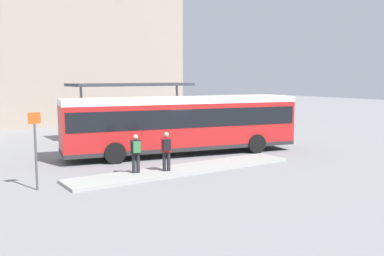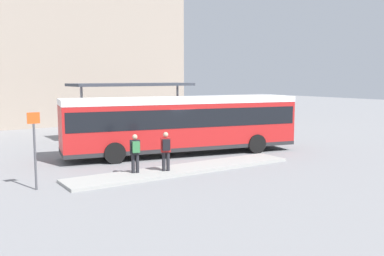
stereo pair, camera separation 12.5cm
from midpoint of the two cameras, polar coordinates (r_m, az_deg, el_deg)
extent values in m
plane|color=gray|center=(22.57, -1.46, -3.51)|extent=(120.00, 120.00, 0.00)
cube|color=#9E9E99|center=(18.64, -1.14, -5.52)|extent=(10.50, 1.80, 0.12)
cube|color=red|center=(22.33, -1.47, 0.73)|extent=(12.50, 4.83, 2.66)
cube|color=white|center=(22.24, -1.48, 3.75)|extent=(12.52, 4.86, 0.30)
cube|color=black|center=(22.30, -1.47, 1.54)|extent=(12.27, 4.81, 0.93)
cube|color=black|center=(25.09, 11.73, 1.98)|extent=(0.53, 2.18, 1.02)
cube|color=#28282B|center=(22.49, -1.46, -2.39)|extent=(12.51, 4.84, 0.20)
cylinder|color=black|center=(25.06, 5.78, -1.34)|extent=(1.05, 0.48, 1.01)
cylinder|color=black|center=(23.07, 8.44, -2.08)|extent=(1.05, 0.48, 1.01)
cylinder|color=black|center=(22.59, -11.58, -2.34)|extent=(1.05, 0.48, 1.01)
cylinder|color=black|center=(20.36, -10.41, -3.30)|extent=(1.05, 0.48, 1.01)
cylinder|color=#232328|center=(17.74, -7.97, -4.73)|extent=(0.15, 0.15, 0.78)
cylinder|color=#232328|center=(17.78, -7.41, -4.70)|extent=(0.15, 0.15, 0.78)
cube|color=black|center=(17.64, -7.72, -2.54)|extent=(0.43, 0.30, 0.59)
cube|color=#337542|center=(17.44, -7.59, -2.54)|extent=(0.33, 0.26, 0.45)
sphere|color=tan|center=(17.57, -7.74, -1.19)|extent=(0.21, 0.21, 0.21)
cylinder|color=#232328|center=(17.99, -3.90, -4.48)|extent=(0.15, 0.15, 0.80)
cylinder|color=#232328|center=(18.01, -3.33, -4.46)|extent=(0.15, 0.15, 0.80)
cube|color=#B21E1E|center=(17.88, -3.63, -2.26)|extent=(0.45, 0.36, 0.60)
cube|color=black|center=(17.67, -3.55, -2.27)|extent=(0.35, 0.30, 0.46)
sphere|color=tan|center=(17.82, -3.64, -0.89)|extent=(0.22, 0.22, 0.22)
torus|color=black|center=(31.23, 7.09, -0.07)|extent=(0.05, 0.69, 0.69)
torus|color=black|center=(31.94, 6.01, 0.09)|extent=(0.05, 0.69, 0.69)
cylinder|color=#2847AD|center=(31.56, 6.55, 0.42)|extent=(0.04, 0.72, 0.04)
cylinder|color=#2847AD|center=(31.69, 6.35, 0.34)|extent=(0.04, 0.04, 0.34)
cube|color=black|center=(31.67, 6.36, 0.65)|extent=(0.07, 0.18, 0.04)
cylinder|color=#2847AD|center=(31.27, 6.99, 0.50)|extent=(0.48, 0.03, 0.03)
torus|color=black|center=(31.99, 6.43, 0.15)|extent=(0.07, 0.75, 0.75)
torus|color=black|center=(32.74, 5.25, 0.32)|extent=(0.07, 0.75, 0.75)
cylinder|color=red|center=(32.34, 5.84, 0.67)|extent=(0.06, 0.79, 0.04)
cylinder|color=red|center=(32.48, 5.63, 0.59)|extent=(0.04, 0.04, 0.37)
cube|color=black|center=(32.46, 5.63, 0.91)|extent=(0.08, 0.18, 0.04)
cylinder|color=red|center=(32.02, 6.32, 0.76)|extent=(0.48, 0.05, 0.03)
cube|color=#383D47|center=(28.62, -8.13, 5.76)|extent=(8.17, 2.70, 0.18)
cylinder|color=gray|center=(27.40, -14.64, 1.75)|extent=(0.16, 0.16, 3.47)
cylinder|color=gray|center=(30.36, -2.15, 2.43)|extent=(0.16, 0.16, 3.47)
cylinder|color=slate|center=(28.31, -1.16, -0.83)|extent=(0.74, 0.74, 0.58)
sphere|color=#286B2D|center=(28.24, -1.16, 0.39)|extent=(0.85, 0.85, 0.85)
cylinder|color=#4C4C51|center=(16.26, -20.30, -3.67)|extent=(0.08, 0.08, 2.40)
cube|color=#D84C19|center=(16.08, -20.50, 1.25)|extent=(0.44, 0.03, 0.40)
cube|color=gray|center=(41.53, -21.80, 14.46)|extent=(26.62, 10.50, 19.86)
camera|label=1|loc=(0.06, -90.16, -0.02)|focal=40.00mm
camera|label=2|loc=(0.06, 89.84, 0.02)|focal=40.00mm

